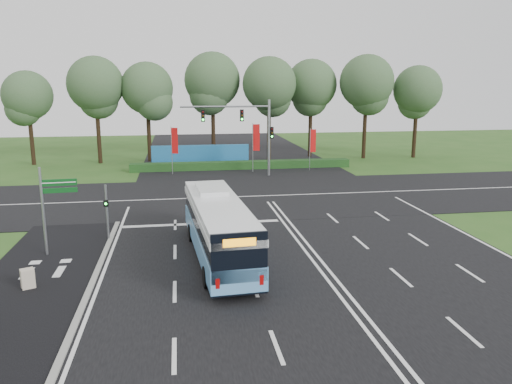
% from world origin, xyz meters
% --- Properties ---
extents(ground, '(120.00, 120.00, 0.00)m').
position_xyz_m(ground, '(0.00, 0.00, 0.00)').
color(ground, '#2B531B').
rests_on(ground, ground).
extents(road_main, '(20.00, 120.00, 0.04)m').
position_xyz_m(road_main, '(0.00, 0.00, 0.02)').
color(road_main, black).
rests_on(road_main, ground).
extents(road_cross, '(120.00, 14.00, 0.05)m').
position_xyz_m(road_cross, '(0.00, 12.00, 0.03)').
color(road_cross, black).
rests_on(road_cross, ground).
extents(bike_path, '(5.00, 18.00, 0.06)m').
position_xyz_m(bike_path, '(-12.50, -3.00, 0.03)').
color(bike_path, black).
rests_on(bike_path, ground).
extents(kerb_strip, '(0.25, 18.00, 0.12)m').
position_xyz_m(kerb_strip, '(-10.10, -3.00, 0.06)').
color(kerb_strip, gray).
rests_on(kerb_strip, ground).
extents(city_bus, '(3.02, 11.04, 3.13)m').
position_xyz_m(city_bus, '(-4.46, -1.21, 1.58)').
color(city_bus, '#5D9ED8').
rests_on(city_bus, ground).
extents(pedestrian_signal, '(0.25, 0.40, 3.11)m').
position_xyz_m(pedestrian_signal, '(-10.20, 2.59, 1.70)').
color(pedestrian_signal, gray).
rests_on(pedestrian_signal, ground).
extents(street_sign, '(1.74, 0.23, 4.48)m').
position_xyz_m(street_sign, '(-12.58, 0.59, 2.79)').
color(street_sign, gray).
rests_on(street_sign, ground).
extents(utility_cabinet, '(0.66, 0.61, 0.87)m').
position_xyz_m(utility_cabinet, '(-12.66, -3.69, 0.44)').
color(utility_cabinet, beige).
rests_on(utility_cabinet, ground).
extents(banner_flag_left, '(0.63, 0.29, 4.51)m').
position_xyz_m(banner_flag_left, '(-6.65, 22.43, 2.94)').
color(banner_flag_left, gray).
rests_on(banner_flag_left, ground).
extents(banner_flag_mid, '(0.70, 0.10, 4.73)m').
position_xyz_m(banner_flag_mid, '(1.05, 22.55, 3.08)').
color(banner_flag_mid, gray).
rests_on(banner_flag_mid, ground).
extents(banner_flag_right, '(0.61, 0.08, 4.15)m').
position_xyz_m(banner_flag_right, '(6.67, 22.54, 2.72)').
color(banner_flag_right, gray).
rests_on(banner_flag_right, ground).
extents(traffic_light_gantry, '(8.41, 0.28, 7.00)m').
position_xyz_m(traffic_light_gantry, '(0.21, 20.50, 4.66)').
color(traffic_light_gantry, gray).
rests_on(traffic_light_gantry, ground).
extents(hedge, '(22.00, 1.20, 0.80)m').
position_xyz_m(hedge, '(0.00, 24.50, 0.40)').
color(hedge, '#183A15').
rests_on(hedge, ground).
extents(blue_hoarding, '(10.00, 0.30, 2.20)m').
position_xyz_m(blue_hoarding, '(-4.00, 27.00, 1.10)').
color(blue_hoarding, '#1E67A3').
rests_on(blue_hoarding, ground).
extents(eucalyptus_row, '(47.35, 8.15, 11.85)m').
position_xyz_m(eucalyptus_row, '(0.79, 30.72, 8.20)').
color(eucalyptus_row, black).
rests_on(eucalyptus_row, ground).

